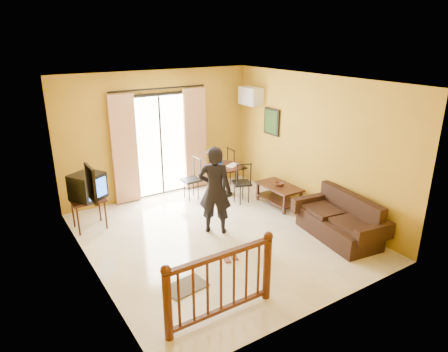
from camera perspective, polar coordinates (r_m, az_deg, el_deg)
ground at (r=7.44m, az=-0.74°, el=-8.54°), size 5.00×5.00×0.00m
room_shell at (r=6.80m, az=-0.80°, el=4.19°), size 5.00×5.00×5.00m
balcony_door at (r=9.03m, az=-8.99°, el=4.47°), size 2.25×0.14×2.46m
tv_table at (r=7.93m, az=-18.87°, el=-3.61°), size 0.61×0.50×0.61m
television at (r=7.82m, az=-18.90°, el=-1.40°), size 0.71×0.69×0.49m
picture_left at (r=5.86m, az=-18.45°, el=-1.05°), size 0.05×0.42×0.52m
dining_table at (r=9.06m, az=-0.04°, el=0.58°), size 0.84×0.84×0.70m
water_jug at (r=8.99m, az=-0.66°, el=2.36°), size 0.15×0.15×0.28m
serving_tray at (r=9.02m, az=1.24°, el=1.56°), size 0.33×0.27×0.02m
dining_chairs at (r=9.25m, az=-0.08°, el=-2.68°), size 1.77×1.42×0.95m
air_conditioner at (r=9.45m, az=3.81°, el=11.32°), size 0.31×0.60×0.40m
botanical_print at (r=9.10m, az=6.81°, el=7.71°), size 0.05×0.50×0.60m
coffee_table at (r=8.69m, az=7.84°, el=-2.25°), size 0.56×1.01×0.45m
bowl at (r=8.63m, az=7.88°, el=-1.14°), size 0.24×0.24×0.06m
sofa at (r=7.59m, az=16.29°, el=-6.30°), size 0.97×1.76×0.79m
standing_person at (r=7.26m, az=-1.32°, el=-2.05°), size 0.72×0.69×1.66m
stair_balustrade at (r=5.25m, az=-0.43°, el=-14.63°), size 1.63×0.13×1.04m
doormat at (r=6.12m, az=-5.43°, el=-15.43°), size 0.65×0.47×0.02m
sandals at (r=6.76m, az=0.86°, el=-11.55°), size 0.30×0.27×0.03m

